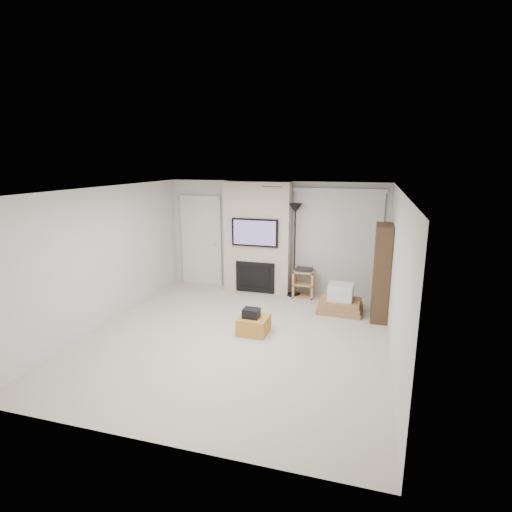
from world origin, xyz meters
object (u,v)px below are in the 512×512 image
(ottoman, at_px, (254,325))
(av_stand, at_px, (304,282))
(floor_lamp, at_px, (295,224))
(box_stack, at_px, (340,301))
(bookshelf, at_px, (381,272))

(ottoman, relative_size, av_stand, 0.76)
(ottoman, bearing_deg, floor_lamp, 82.36)
(floor_lamp, height_order, box_stack, floor_lamp)
(box_stack, relative_size, bookshelf, 0.49)
(floor_lamp, bearing_deg, bookshelf, -24.06)
(av_stand, xyz_separation_m, box_stack, (0.85, -0.70, -0.13))
(av_stand, distance_m, box_stack, 1.11)
(ottoman, distance_m, av_stand, 2.21)
(floor_lamp, relative_size, box_stack, 2.31)
(floor_lamp, height_order, bookshelf, floor_lamp)
(floor_lamp, xyz_separation_m, box_stack, (1.08, -0.74, -1.40))
(floor_lamp, relative_size, bookshelf, 1.14)
(av_stand, height_order, bookshelf, bookshelf)
(ottoman, bearing_deg, box_stack, 46.43)
(floor_lamp, distance_m, box_stack, 1.91)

